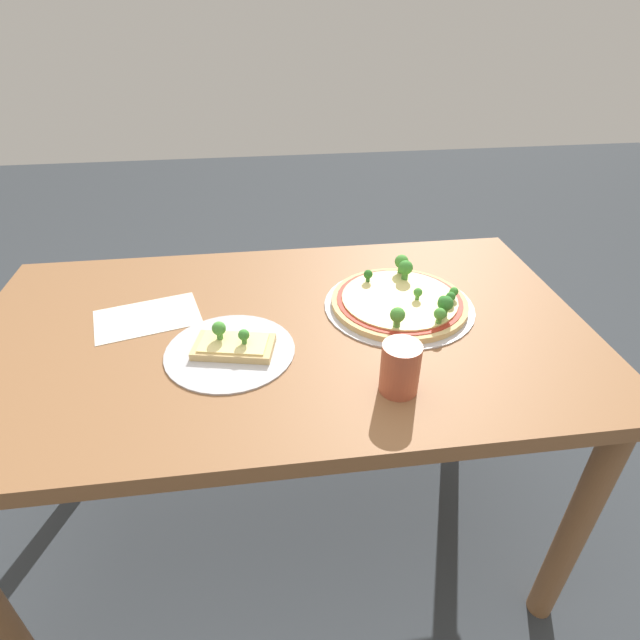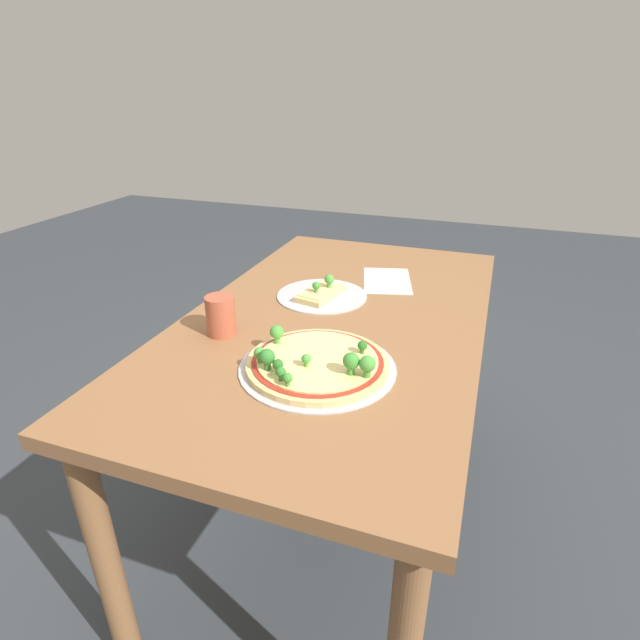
{
  "view_description": "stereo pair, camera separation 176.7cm",
  "coord_description": "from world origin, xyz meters",
  "px_view_note": "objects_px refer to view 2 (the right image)",
  "views": [
    {
      "loc": [
        -0.03,
        -0.92,
        1.34
      ],
      "look_at": [
        0.08,
        -0.02,
        0.74
      ],
      "focal_mm": 28.0,
      "sensor_mm": 36.0,
      "label": 1
    },
    {
      "loc": [
        1.18,
        0.37,
        1.3
      ],
      "look_at": [
        0.08,
        -0.02,
        0.74
      ],
      "focal_mm": 28.0,
      "sensor_mm": 36.0,
      "label": 2
    }
  ],
  "objects_px": {
    "pizza_tray_whole": "(317,363)",
    "pizza_tray_slice": "(322,294)",
    "drinking_cup": "(221,315)",
    "dining_table": "(336,345)"
  },
  "relations": [
    {
      "from": "pizza_tray_whole",
      "to": "pizza_tray_slice",
      "type": "bearing_deg",
      "value": -162.09
    },
    {
      "from": "pizza_tray_whole",
      "to": "drinking_cup",
      "type": "bearing_deg",
      "value": -106.0
    },
    {
      "from": "pizza_tray_whole",
      "to": "pizza_tray_slice",
      "type": "height_order",
      "value": "pizza_tray_whole"
    },
    {
      "from": "dining_table",
      "to": "pizza_tray_whole",
      "type": "height_order",
      "value": "pizza_tray_whole"
    },
    {
      "from": "dining_table",
      "to": "drinking_cup",
      "type": "xyz_separation_m",
      "value": [
        0.2,
        -0.24,
        0.14
      ]
    },
    {
      "from": "pizza_tray_whole",
      "to": "drinking_cup",
      "type": "xyz_separation_m",
      "value": [
        -0.08,
        -0.28,
        0.04
      ]
    },
    {
      "from": "pizza_tray_slice",
      "to": "drinking_cup",
      "type": "bearing_deg",
      "value": -27.0
    },
    {
      "from": "pizza_tray_whole",
      "to": "dining_table",
      "type": "bearing_deg",
      "value": -170.88
    },
    {
      "from": "pizza_tray_slice",
      "to": "drinking_cup",
      "type": "distance_m",
      "value": 0.35
    },
    {
      "from": "drinking_cup",
      "to": "dining_table",
      "type": "bearing_deg",
      "value": 130.32
    }
  ]
}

